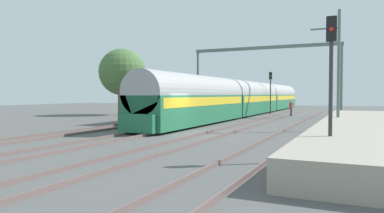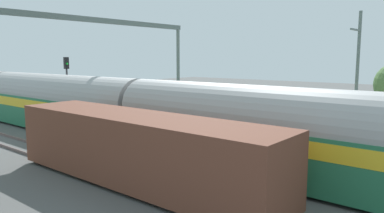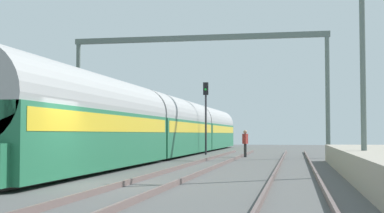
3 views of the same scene
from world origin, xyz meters
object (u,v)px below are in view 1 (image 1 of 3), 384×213
freight_car (172,104)px  railway_signal_far (270,87)px  railway_signal_near (331,69)px  catenary_gantry (264,63)px  person_crossing (291,107)px  passenger_train (251,98)px

freight_car → railway_signal_far: bearing=67.6°
railway_signal_near → catenary_gantry: bearing=108.5°
railway_signal_near → railway_signal_far: (-8.96, 30.46, -0.03)m
railway_signal_far → person_crossing: bearing=-49.9°
passenger_train → catenary_gantry: catenary_gantry is taller
railway_signal_near → freight_car: bearing=133.4°
catenary_gantry → person_crossing: bearing=7.6°
passenger_train → railway_signal_far: 3.15m
freight_car → person_crossing: freight_car is taller
passenger_train → catenary_gantry: size_ratio=2.95×
freight_car → catenary_gantry: 12.93m
freight_car → person_crossing: size_ratio=7.51×
railway_signal_near → catenary_gantry: 27.89m
railway_signal_far → railway_signal_near: bearing=-73.6°
person_crossing → railway_signal_far: bearing=58.1°
freight_car → railway_signal_near: (14.97, -15.85, 1.86)m
railway_signal_far → passenger_train: bearing=-132.1°
freight_car → person_crossing: (9.16, 10.88, -0.44)m
catenary_gantry → passenger_train: bearing=135.5°
passenger_train → railway_signal_far: size_ratio=9.51×
railway_signal_far → catenary_gantry: (0.13, -4.14, 2.61)m
railway_signal_near → catenary_gantry: size_ratio=0.31×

